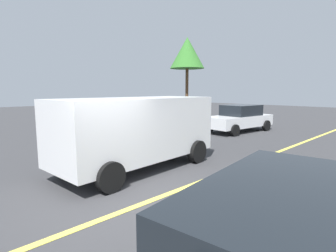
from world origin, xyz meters
TOP-DOWN VIEW (x-y plane):
  - ground_plane at (0.00, 0.00)m, footprint 80.00×80.00m
  - lane_marking_centre at (3.00, 0.00)m, footprint 28.00×0.16m
  - white_van at (1.65, 2.17)m, footprint 5.32×2.54m
  - car_white_approaching at (10.61, 3.92)m, footprint 4.67×2.37m
  - tree_left_verge at (10.51, 7.99)m, footprint 2.34×2.34m

SIDE VIEW (x-z plane):
  - ground_plane at x=0.00m, z-range 0.00..0.00m
  - lane_marking_centre at x=3.00m, z-range 0.00..0.01m
  - car_white_approaching at x=10.61m, z-range 0.01..1.58m
  - white_van at x=1.65m, z-range 0.17..2.37m
  - tree_left_verge at x=10.51m, z-range 1.91..7.91m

